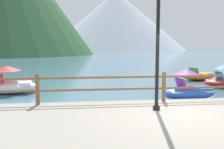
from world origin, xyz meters
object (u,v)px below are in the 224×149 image
Objects in this scene: lamp_post at (158,14)px; pedal_boat_4 at (189,89)px; pedal_boat_0 at (10,84)px; pedal_boat_3 at (199,76)px.

pedal_boat_4 is (2.28, 3.07, -2.64)m from lamp_post.
lamp_post reaches higher than pedal_boat_0.
pedal_boat_4 is at bearing -16.50° from pedal_boat_0.
pedal_boat_0 is at bearing 163.50° from pedal_boat_4.
pedal_boat_0 is 11.22m from pedal_boat_3.
pedal_boat_3 is (5.40, 8.66, -2.79)m from lamp_post.
lamp_post is 1.89× the size of pedal_boat_4.
lamp_post is at bearing -121.92° from pedal_boat_3.
lamp_post is at bearing -45.01° from pedal_boat_0.
pedal_boat_0 is (-5.32, 5.32, -2.61)m from lamp_post.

